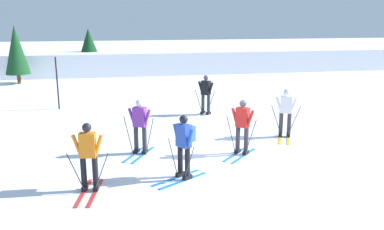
# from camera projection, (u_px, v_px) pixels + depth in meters

# --- Properties ---
(ground_plane) EXTENTS (120.00, 120.00, 0.00)m
(ground_plane) POSITION_uv_depth(u_px,v_px,m) (226.00, 156.00, 12.34)
(ground_plane) COLOR white
(far_snow_ridge) EXTENTS (80.00, 8.75, 1.61)m
(far_snow_ridge) POSITION_uv_depth(u_px,v_px,m) (156.00, 59.00, 32.55)
(far_snow_ridge) COLOR white
(far_snow_ridge) RESTS_ON ground
(skier_blue) EXTENTS (1.55, 1.18, 1.71)m
(skier_blue) POSITION_uv_depth(u_px,v_px,m) (184.00, 143.00, 10.47)
(skier_blue) COLOR #237AC6
(skier_blue) RESTS_ON ground
(skier_red) EXTENTS (1.36, 1.43, 1.71)m
(skier_red) POSITION_uv_depth(u_px,v_px,m) (242.00, 125.00, 12.33)
(skier_red) COLOR #237AC6
(skier_red) RESTS_ON ground
(skier_purple) EXTENTS (1.08, 1.59, 1.71)m
(skier_purple) POSITION_uv_depth(u_px,v_px,m) (140.00, 125.00, 12.38)
(skier_purple) COLOR #237AC6
(skier_purple) RESTS_ON ground
(skier_white) EXTENTS (0.99, 1.61, 1.71)m
(skier_white) POSITION_uv_depth(u_px,v_px,m) (286.00, 110.00, 14.13)
(skier_white) COLOR gold
(skier_white) RESTS_ON ground
(skier_black) EXTENTS (1.36, 1.42, 1.71)m
(skier_black) POSITION_uv_depth(u_px,v_px,m) (206.00, 94.00, 17.35)
(skier_black) COLOR silver
(skier_black) RESTS_ON ground
(skier_orange) EXTENTS (0.99, 1.64, 1.71)m
(skier_orange) POSITION_uv_depth(u_px,v_px,m) (89.00, 153.00, 9.72)
(skier_orange) COLOR red
(skier_orange) RESTS_ON ground
(trail_marker_pole) EXTENTS (0.07, 0.07, 2.38)m
(trail_marker_pole) POSITION_uv_depth(u_px,v_px,m) (57.00, 83.00, 18.31)
(trail_marker_pole) COLOR black
(trail_marker_pole) RESTS_ON ground
(conifer_far_left) EXTENTS (1.50, 1.50, 3.62)m
(conifer_far_left) POSITION_uv_depth(u_px,v_px,m) (16.00, 50.00, 25.02)
(conifer_far_left) COLOR #513823
(conifer_far_left) RESTS_ON ground
(conifer_far_right) EXTENTS (1.71, 1.71, 3.27)m
(conifer_far_right) POSITION_uv_depth(u_px,v_px,m) (89.00, 46.00, 29.40)
(conifer_far_right) COLOR #513823
(conifer_far_right) RESTS_ON ground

